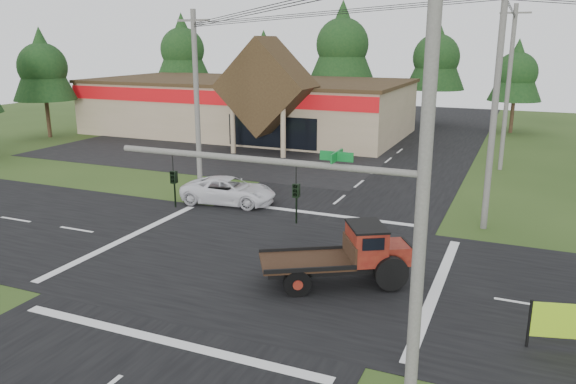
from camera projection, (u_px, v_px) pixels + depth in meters
The scene contains 18 objects.
ground at pixel (264, 261), 23.21m from camera, with size 120.00×120.00×0.00m, color #2A4117.
road_ns at pixel (264, 261), 23.21m from camera, with size 12.00×120.00×0.02m, color black.
road_ew at pixel (264, 261), 23.21m from camera, with size 120.00×12.00×0.02m, color black.
parking_apron at pixel (209, 153), 45.39m from camera, with size 28.00×14.00×0.02m, color black.
cvs_building at pixel (249, 105), 54.70m from camera, with size 30.40×18.20×9.19m.
traffic_signal_mast at pixel (348, 233), 13.19m from camera, with size 8.12×0.24×7.00m.
utility_pole_nr at pixel (423, 191), 12.24m from camera, with size 2.00×0.30×11.00m.
utility_pole_nw at pixel (197, 103), 31.95m from camera, with size 2.00×0.30×10.50m.
utility_pole_ne at pixel (495, 107), 25.74m from camera, with size 2.00×0.30×11.50m.
utility_pole_n at pixel (508, 87), 38.21m from camera, with size 2.00×0.30×11.20m.
tree_row_a at pixel (182, 47), 68.02m from camera, with size 6.72×6.72×12.12m.
tree_row_b at pixel (264, 59), 66.34m from camera, with size 5.60×5.60×10.10m.
tree_row_c at pixel (342, 42), 61.13m from camera, with size 7.28×7.28×13.13m.
tree_row_d at pixel (436, 55), 58.57m from camera, with size 6.16×6.16×11.11m.
tree_row_e at pixel (517, 71), 54.11m from camera, with size 5.04×5.04×9.09m.
tree_side_w at pixel (42, 65), 51.37m from camera, with size 5.60×5.60×10.10m.
antique_flatbed_truck at pixel (337, 255), 20.73m from camera, with size 2.11×5.52×2.31m, color #5A0F0C, non-canonical shape.
white_pickup at pixel (229, 191), 31.30m from camera, with size 2.42×5.24×1.46m, color white.
Camera 1 is at (9.44, -19.53, 8.80)m, focal length 35.00 mm.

